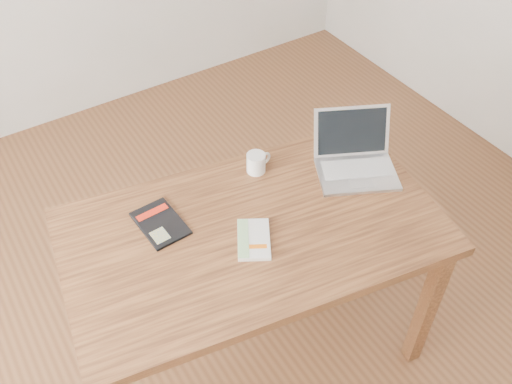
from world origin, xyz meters
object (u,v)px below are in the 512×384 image
laptop (355,158)px  coffee_mug (257,162)px  desk (253,245)px  white_guidebook (254,239)px  black_guidebook (160,223)px

laptop → coffee_mug: (-0.33, 0.19, -0.00)m
desk → coffee_mug: coffee_mug is taller
laptop → desk: bearing=-146.8°
white_guidebook → laptop: 0.54m
desk → laptop: 0.52m
white_guidebook → coffee_mug: coffee_mug is taller
laptop → coffee_mug: bearing=176.9°
white_guidebook → coffee_mug: bearing=86.1°
white_guidebook → coffee_mug: size_ratio=1.98×
black_guidebook → laptop: size_ratio=0.55×
coffee_mug → desk: bearing=-131.0°
white_guidebook → desk: bearing=89.5°
laptop → coffee_mug: size_ratio=3.67×
desk → coffee_mug: 0.33m
desk → coffee_mug: bearing=64.6°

